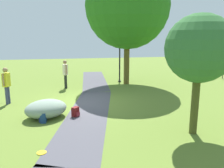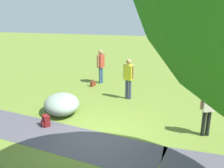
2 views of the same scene
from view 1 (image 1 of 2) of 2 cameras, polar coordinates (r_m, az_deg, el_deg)
The scene contains 12 objects.
ground_plane at distance 11.47m, azimuth -7.71°, elevation -4.67°, with size 48.00×48.00×0.00m, color olive.
footpath_segment_near at distance 17.42m, azimuth -4.57°, elevation 1.13°, with size 8.12×2.42×0.01m.
footpath_segment_mid at distance 9.71m, azimuth -6.19°, elevation -7.69°, with size 8.18×3.53×0.01m.
large_shade_tree at distance 15.73m, azimuth 3.94°, elevation 19.11°, with size 5.64×5.64×8.06m.
young_tree_near_path at distance 7.73m, azimuth 21.38°, elevation 8.30°, with size 2.21×2.21×4.00m.
lamp_post at distance 16.21m, azimuth 1.98°, elevation 7.41°, with size 0.28×0.28×3.18m.
lawn_boulder at distance 9.60m, azimuth -16.47°, elevation -6.06°, with size 1.92×2.09×0.74m.
man_near_boulder at distance 12.03m, azimuth -25.35°, elevation 0.28°, with size 0.49×0.35×1.81m.
passerby_on_path at distance 14.56m, azimuth -11.84°, elevation 3.01°, with size 0.50×0.34×1.81m.
backpack_by_boulder at distance 9.13m, azimuth -17.13°, elevation -8.20°, with size 0.30×0.28×0.40m.
spare_backpack_on_lawn at distance 9.49m, azimuth -9.29°, elevation -7.05°, with size 0.35×0.35×0.40m.
frisbee_on_grass at distance 6.97m, azimuth -17.51°, elevation -16.37°, with size 0.28×0.28×0.02m.
Camera 1 is at (10.97, -0.72, 3.25)m, focal length 35.82 mm.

